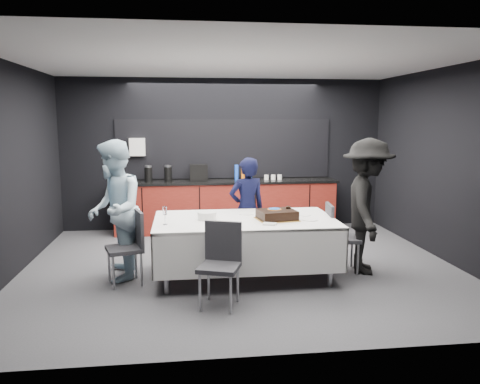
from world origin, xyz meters
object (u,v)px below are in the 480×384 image
Objects in this scene: chair_near at (221,258)px; person_center at (247,209)px; champagne_flute at (165,212)px; person_right at (367,206)px; plate_stack at (207,216)px; chair_left at (131,242)px; person_left at (114,210)px; party_table at (245,229)px; cake_assembly at (277,215)px; chair_right at (337,233)px.

person_center is (0.52, 1.66, 0.22)m from chair_near.
champagne_flute is 0.12× the size of person_right.
plate_stack is 0.26× the size of chair_left.
plate_stack is at bearing 78.29° from person_left.
person_right is at bearing 23.74° from chair_near.
plate_stack is (-0.49, 0.00, 0.19)m from party_table.
person_center is at bearing 27.87° from chair_left.
person_right reaches higher than person_center.
party_table is 1.46m from chair_left.
chair_left is 0.51× the size of person_right.
plate_stack is (-0.89, 0.12, -0.01)m from cake_assembly.
party_table is 2.51× the size of chair_near.
person_left reaches higher than person_center.
person_left reaches higher than chair_near.
chair_left is at bearing -175.84° from plate_stack.
chair_left is 0.61× the size of person_center.
person_left is (-1.66, 0.13, 0.26)m from party_table.
chair_right is (1.76, 0.08, -0.30)m from plate_stack.
chair_left is at bearing 109.39° from person_right.
party_table is 2.51× the size of chair_right.
person_left reaches higher than plate_stack.
plate_stack is 0.16× the size of person_center.
person_right is (2.14, 0.01, 0.07)m from plate_stack.
person_right is at bearing -10.53° from chair_right.
cake_assembly is 2.29× the size of plate_stack.
person_left is at bearing 150.91° from champagne_flute.
person_left is at bearing 173.08° from cake_assembly.
chair_near is 0.51× the size of person_left.
chair_left is at bearing 12.22° from person_center.
person_right is at bearing 137.61° from person_center.
person_right reaches higher than chair_near.
plate_stack is 0.13× the size of person_left.
person_center reaches higher than plate_stack.
champagne_flute is 0.24× the size of chair_right.
chair_right is at bearing 7.67° from champagne_flute.
cake_assembly is at bearing 77.73° from person_left.
person_center reaches higher than chair_left.
person_left is at bearing 175.47° from party_table.
cake_assembly is at bearing -16.49° from party_table.
plate_stack is at bearing 179.89° from party_table.
cake_assembly is 0.60× the size of chair_right.
cake_assembly is 0.31× the size of person_right.
person_right is (3.10, 0.08, 0.37)m from chair_left.
champagne_flute is (-1.41, -0.11, 0.10)m from cake_assembly.
person_right is (1.65, 0.01, 0.26)m from party_table.
person_right reaches higher than chair_left.
person_left is at bearing 141.43° from chair_near.
chair_near is at bearing 56.97° from person_center.
cake_assembly is 0.31× the size of person_left.
chair_left is (-1.85, 0.05, -0.31)m from cake_assembly.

